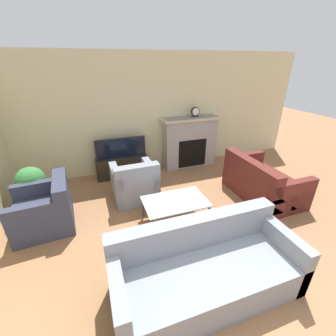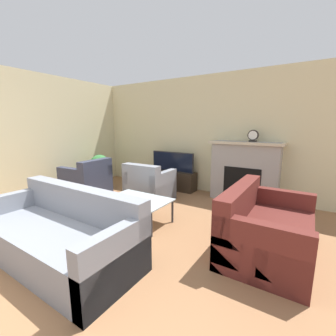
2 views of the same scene
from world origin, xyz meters
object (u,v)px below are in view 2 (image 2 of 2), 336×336
Objects in this scene: tv at (173,162)px; couch_loveseat at (264,230)px; potted_plant at (100,167)px; armchair_by_window at (87,181)px; couch_sectional at (60,235)px; armchair_accent at (149,187)px; mantel_clock at (253,136)px; coffee_table at (138,201)px.

couch_loveseat is at bearing -36.50° from tv.
couch_loveseat is at bearing -13.55° from potted_plant.
couch_loveseat is at bearing 79.64° from armchair_by_window.
couch_sectional and armchair_accent have the same top height.
armchair_accent is (-0.36, 2.22, 0.01)m from couch_sectional.
couch_sectional is 2.51m from couch_loveseat.
couch_sectional is 2.31× the size of armchair_by_window.
mantel_clock is (3.56, 0.87, 0.85)m from potted_plant.
couch_loveseat is 2.26m from mantel_clock.
couch_loveseat is (2.03, 1.46, 0.00)m from couch_sectional.
tv is 1.14m from armchair_accent.
potted_plant is at bearing -166.20° from mantel_clock.
potted_plant reaches higher than armchair_by_window.
tv is 3.34m from couch_sectional.
coffee_table is at bearing -27.43° from potted_plant.
coffee_table is 1.25× the size of potted_plant.
couch_sectional is 1.45× the size of couch_loveseat.
armchair_accent is 1.81m from potted_plant.
couch_loveseat is 1.76× the size of armchair_accent.
coffee_table is at bearing -74.30° from tv.
mantel_clock is at bearing 66.95° from couch_sectional.
armchair_by_window is 3.88× the size of mantel_clock.
couch_loveseat is (2.47, -1.83, -0.40)m from tv.
couch_sectional is at bearing 125.69° from couch_loveseat.
potted_plant is (-2.27, 1.18, 0.16)m from coffee_table.
armchair_by_window and armchair_accent have the same top height.
potted_plant is at bearing 76.45° from couch_loveseat.
mantel_clock is at bearing 18.06° from couch_loveseat.
mantel_clock reaches higher than tv.
couch_sectional is 2.55× the size of armchair_accent.
couch_loveseat reaches higher than coffee_table.
armchair_by_window is at bearing 164.02° from coffee_table.
couch_loveseat and armchair_accent have the same top height.
mantel_clock is at bearing 1.67° from tv.
tv is 1.98m from mantel_clock.
couch_sectional is (0.43, -3.29, -0.40)m from tv.
potted_plant reaches higher than couch_loveseat.
potted_plant is (-1.70, -0.82, -0.17)m from tv.
mantel_clock is (1.78, 1.12, 1.07)m from armchair_accent.
couch_loveseat is 1.59× the size of armchair_by_window.
armchair_accent is 0.80× the size of coffee_table.
armchair_by_window is 1.11× the size of potted_plant.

